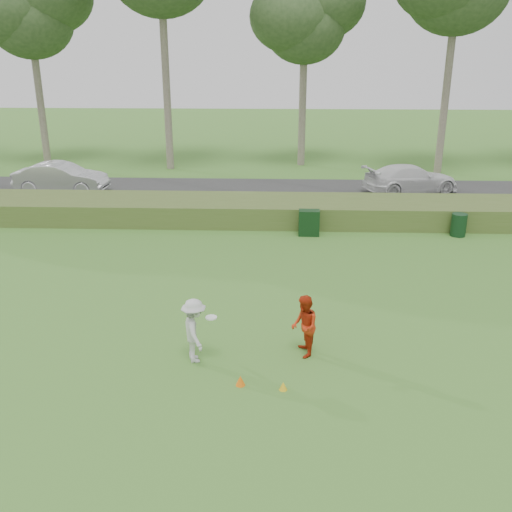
{
  "coord_description": "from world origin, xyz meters",
  "views": [
    {
      "loc": [
        0.62,
        -11.31,
        6.88
      ],
      "look_at": [
        0.0,
        4.0,
        1.3
      ],
      "focal_mm": 40.0,
      "sensor_mm": 36.0,
      "label": 1
    }
  ],
  "objects_px": {
    "utility_cabinet": "(309,223)",
    "car_mid": "(61,178)",
    "cone_orange": "(240,381)",
    "car_right": "(411,179)",
    "player_white": "(194,331)",
    "trash_bin": "(459,225)",
    "cone_yellow": "(283,386)",
    "player_red": "(304,326)"
  },
  "relations": [
    {
      "from": "trash_bin",
      "to": "car_right",
      "type": "xyz_separation_m",
      "value": [
        -0.4,
        6.93,
        0.31
      ]
    },
    {
      "from": "car_mid",
      "to": "car_right",
      "type": "xyz_separation_m",
      "value": [
        17.51,
        0.76,
        -0.06
      ]
    },
    {
      "from": "trash_bin",
      "to": "car_mid",
      "type": "bearing_deg",
      "value": 161.0
    },
    {
      "from": "player_white",
      "to": "trash_bin",
      "type": "height_order",
      "value": "player_white"
    },
    {
      "from": "player_white",
      "to": "cone_yellow",
      "type": "height_order",
      "value": "player_white"
    },
    {
      "from": "utility_cabinet",
      "to": "trash_bin",
      "type": "relative_size",
      "value": 1.13
    },
    {
      "from": "cone_orange",
      "to": "cone_yellow",
      "type": "xyz_separation_m",
      "value": [
        0.93,
        -0.14,
        -0.02
      ]
    },
    {
      "from": "player_white",
      "to": "car_right",
      "type": "height_order",
      "value": "player_white"
    },
    {
      "from": "player_white",
      "to": "cone_yellow",
      "type": "xyz_separation_m",
      "value": [
        2.05,
        -1.16,
        -0.68
      ]
    },
    {
      "from": "utility_cabinet",
      "to": "cone_orange",
      "type": "bearing_deg",
      "value": -99.59
    },
    {
      "from": "player_white",
      "to": "trash_bin",
      "type": "distance_m",
      "value": 13.28
    },
    {
      "from": "player_red",
      "to": "cone_orange",
      "type": "xyz_separation_m",
      "value": [
        -1.42,
        -1.38,
        -0.64
      ]
    },
    {
      "from": "utility_cabinet",
      "to": "player_red",
      "type": "bearing_deg",
      "value": -92.55
    },
    {
      "from": "cone_yellow",
      "to": "trash_bin",
      "type": "distance_m",
      "value": 12.97
    },
    {
      "from": "trash_bin",
      "to": "car_right",
      "type": "distance_m",
      "value": 6.95
    },
    {
      "from": "player_red",
      "to": "cone_yellow",
      "type": "bearing_deg",
      "value": -25.58
    },
    {
      "from": "trash_bin",
      "to": "car_mid",
      "type": "height_order",
      "value": "car_mid"
    },
    {
      "from": "player_white",
      "to": "trash_bin",
      "type": "bearing_deg",
      "value": -61.79
    },
    {
      "from": "trash_bin",
      "to": "cone_orange",
      "type": "bearing_deg",
      "value": -125.65
    },
    {
      "from": "player_white",
      "to": "utility_cabinet",
      "type": "relative_size",
      "value": 1.54
    },
    {
      "from": "player_red",
      "to": "car_mid",
      "type": "xyz_separation_m",
      "value": [
        -11.54,
        15.65,
        0.06
      ]
    },
    {
      "from": "player_white",
      "to": "cone_yellow",
      "type": "bearing_deg",
      "value": -139.08
    },
    {
      "from": "car_mid",
      "to": "cone_yellow",
      "type": "bearing_deg",
      "value": -144.42
    },
    {
      "from": "player_red",
      "to": "trash_bin",
      "type": "xyz_separation_m",
      "value": [
        6.37,
        9.48,
        -0.31
      ]
    },
    {
      "from": "utility_cabinet",
      "to": "trash_bin",
      "type": "xyz_separation_m",
      "value": [
        5.82,
        0.14,
        -0.06
      ]
    },
    {
      "from": "player_white",
      "to": "cone_orange",
      "type": "height_order",
      "value": "player_white"
    },
    {
      "from": "player_red",
      "to": "cone_yellow",
      "type": "height_order",
      "value": "player_red"
    },
    {
      "from": "trash_bin",
      "to": "car_mid",
      "type": "distance_m",
      "value": 18.94
    },
    {
      "from": "utility_cabinet",
      "to": "car_mid",
      "type": "distance_m",
      "value": 13.64
    },
    {
      "from": "cone_yellow",
      "to": "utility_cabinet",
      "type": "relative_size",
      "value": 0.19
    },
    {
      "from": "cone_orange",
      "to": "car_right",
      "type": "relative_size",
      "value": 0.05
    },
    {
      "from": "utility_cabinet",
      "to": "trash_bin",
      "type": "distance_m",
      "value": 5.82
    },
    {
      "from": "player_white",
      "to": "car_mid",
      "type": "distance_m",
      "value": 18.36
    },
    {
      "from": "car_right",
      "to": "player_white",
      "type": "bearing_deg",
      "value": 136.66
    },
    {
      "from": "cone_orange",
      "to": "car_mid",
      "type": "distance_m",
      "value": 19.82
    },
    {
      "from": "player_red",
      "to": "car_mid",
      "type": "bearing_deg",
      "value": -151.29
    },
    {
      "from": "trash_bin",
      "to": "car_right",
      "type": "bearing_deg",
      "value": 93.28
    },
    {
      "from": "utility_cabinet",
      "to": "car_mid",
      "type": "bearing_deg",
      "value": 153.27
    },
    {
      "from": "cone_yellow",
      "to": "trash_bin",
      "type": "bearing_deg",
      "value": 58.05
    },
    {
      "from": "cone_orange",
      "to": "utility_cabinet",
      "type": "bearing_deg",
      "value": 79.58
    },
    {
      "from": "cone_orange",
      "to": "cone_yellow",
      "type": "height_order",
      "value": "cone_orange"
    },
    {
      "from": "cone_yellow",
      "to": "car_right",
      "type": "height_order",
      "value": "car_right"
    }
  ]
}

